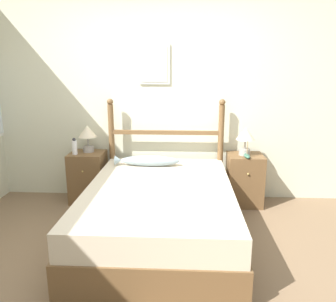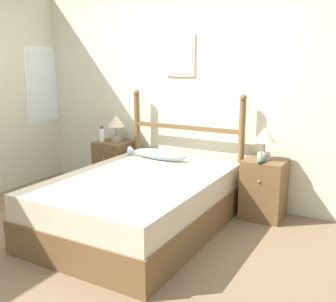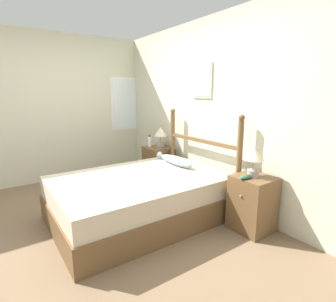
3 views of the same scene
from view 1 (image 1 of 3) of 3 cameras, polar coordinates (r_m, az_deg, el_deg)
name	(u,v)px [view 1 (image 1 of 3)]	position (r m, az deg, el deg)	size (l,w,h in m)	color
ground_plane	(146,269)	(2.96, -3.93, -19.85)	(16.00, 16.00, 0.00)	#7A6047
wall_back	(160,100)	(4.20, -1.36, 8.93)	(6.40, 0.08, 2.55)	beige
bed	(160,212)	(3.32, -1.44, -10.56)	(1.44, 2.06, 0.54)	brown
headboard	(166,147)	(4.12, -0.40, 0.79)	(1.45, 0.08, 1.30)	brown
nightstand_left	(88,177)	(4.31, -13.71, -4.39)	(0.43, 0.42, 0.64)	brown
nightstand_right	(244,180)	(4.20, 13.15, -4.86)	(0.43, 0.42, 0.64)	brown
table_lamp_left	(88,134)	(4.21, -13.83, 2.89)	(0.22, 0.22, 0.34)	gray
table_lamp_right	(245,137)	(4.04, 13.33, 2.46)	(0.22, 0.22, 0.34)	gray
bottle	(75,147)	(4.15, -15.96, 0.69)	(0.06, 0.06, 0.21)	white
model_boat	(247,156)	(3.98, 13.58, -0.79)	(0.06, 0.19, 0.20)	#386651
fish_pillow	(148,161)	(3.85, -3.54, -1.71)	(0.76, 0.15, 0.12)	#8499A3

